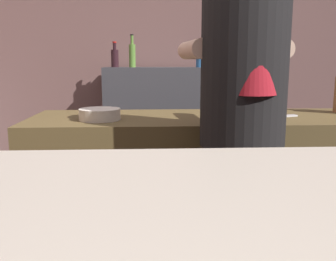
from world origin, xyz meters
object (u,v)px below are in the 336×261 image
Objects in this scene: bottle_vinegar at (115,57)px; bartender at (243,121)px; mixing_bowl at (100,114)px; bottle_soy at (200,58)px; chefs_knife at (277,116)px; bottle_hot_sauce at (132,54)px.

bartender is at bearing -69.26° from bottle_vinegar.
bottle_soy reaches higher than mixing_bowl.
chefs_knife is 0.90× the size of bottle_hot_sauce.
mixing_bowl is 1.48m from bottle_soy.
bottle_hot_sauce is (0.15, -0.04, 0.02)m from bottle_vinegar.
bottle_vinegar is (-0.71, 0.08, 0.01)m from bottle_soy.
mixing_bowl is 1.06× the size of bottle_soy.
mixing_bowl is at bearing -94.60° from bottle_hot_sauce.
mixing_bowl reaches higher than chefs_knife.
bartender is 1.68m from bottle_soy.
bottle_vinegar is 0.16m from bottle_hot_sauce.
bartender is 8.40× the size of mixing_bowl.
chefs_knife is at bearing -39.88° from bartender.
mixing_bowl is at bearing 165.50° from chefs_knife.
mixing_bowl is at bearing -88.32° from bottle_vinegar.
bartender is 7.05× the size of chefs_knife.
chefs_knife is 1.31m from bottle_soy.
bartender reaches higher than chefs_knife.
bartender is at bearing -141.79° from chefs_knife.
bottle_hot_sauce is at bearing 104.30° from chefs_knife.
bartender is 6.34× the size of bottle_hot_sauce.
chefs_knife is 1.65m from bottle_vinegar.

